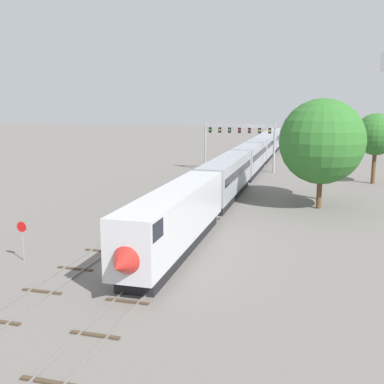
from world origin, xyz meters
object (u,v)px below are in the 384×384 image
Objects in this scene: passenger_train at (251,157)px; stop_sign at (22,235)px; trackside_tree_mid at (376,135)px; trackside_tree_right at (322,135)px; signal_gantry at (239,135)px; trackside_tree_left at (322,142)px.

stop_sign is (-10.00, -46.25, -0.74)m from passenger_train.
trackside_tree_right is (-7.33, -13.10, 0.63)m from trackside_tree_mid.
trackside_tree_right is (10.64, -18.29, 4.90)m from passenger_train.
signal_gantry is 28.20m from trackside_tree_left.
trackside_tree_right reaches higher than signal_gantry.
signal_gantry is 1.19× the size of trackside_tree_right.
signal_gantry is at bearing 122.77° from trackside_tree_right.
signal_gantry reaches higher than passenger_train.
trackside_tree_left is (12.81, -25.10, 1.20)m from signal_gantry.
trackside_tree_mid is (27.97, 41.07, 5.01)m from stop_sign.
passenger_train is 10.45× the size of trackside_tree_mid.
stop_sign is at bearing -99.17° from signal_gantry.
trackside_tree_mid is (20.22, -6.92, 0.90)m from signal_gantry.
trackside_tree_mid is at bearing 67.82° from trackside_tree_left.
trackside_tree_left reaches higher than trackside_tree_mid.
signal_gantry is (-2.25, 1.74, 3.38)m from passenger_train.
trackside_tree_right is at bearing 53.57° from stop_sign.
signal_gantry is 21.39m from trackside_tree_mid.
stop_sign is at bearing -126.43° from trackside_tree_right.
passenger_train is 47.33m from stop_sign.
trackside_tree_right is (12.89, -20.03, 1.53)m from signal_gantry.
signal_gantry is at bearing 80.83° from stop_sign.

